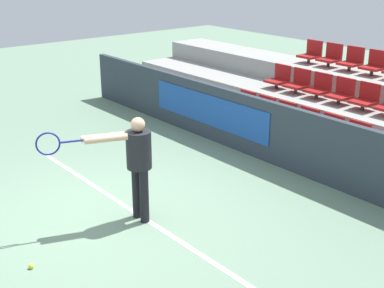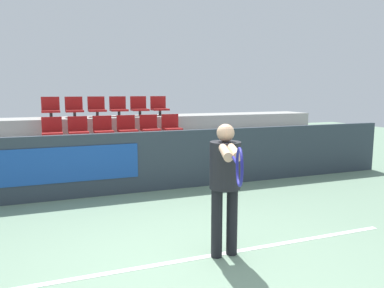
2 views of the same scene
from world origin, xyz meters
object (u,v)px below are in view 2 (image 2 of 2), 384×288
(stadium_chair_7, at_px, (78,129))
(stadium_chair_11, at_px, (171,126))
(stadium_chair_2, at_px, (111,154))
(stadium_chair_15, at_px, (118,107))
(stadium_chair_17, at_px, (159,107))
(stadium_chair_8, at_px, (103,128))
(stadium_chair_6, at_px, (52,130))
(stadium_chair_13, at_px, (74,108))
(stadium_chair_1, at_px, (83,155))
(stadium_chair_14, at_px, (97,108))
(stadium_chair_10, at_px, (150,127))
(stadium_chair_9, at_px, (127,128))
(tennis_player, at_px, (226,176))
(stadium_chair_12, at_px, (51,109))
(stadium_chair_0, at_px, (54,157))
(stadium_chair_4, at_px, (162,151))
(stadium_chair_3, at_px, (137,152))
(stadium_chair_5, at_px, (186,149))
(stadium_chair_16, at_px, (139,107))

(stadium_chair_7, xyz_separation_m, stadium_chair_11, (2.17, 0.00, 0.00))
(stadium_chair_2, relative_size, stadium_chair_15, 1.00)
(stadium_chair_17, bearing_deg, stadium_chair_8, -147.39)
(stadium_chair_6, distance_m, stadium_chair_13, 1.25)
(stadium_chair_17, bearing_deg, stadium_chair_1, -136.18)
(stadium_chair_1, bearing_deg, stadium_chair_14, 75.40)
(stadium_chair_10, bearing_deg, stadium_chair_15, 117.52)
(stadium_chair_9, xyz_separation_m, tennis_player, (0.13, -4.93, -0.10))
(stadium_chair_12, bearing_deg, stadium_chair_13, 0.00)
(stadium_chair_17, bearing_deg, stadium_chair_0, -142.49)
(stadium_chair_4, bearing_deg, stadium_chair_1, 180.00)
(stadium_chair_4, distance_m, stadium_chair_11, 1.25)
(stadium_chair_4, relative_size, tennis_player, 0.33)
(stadium_chair_7, height_order, stadium_chair_15, stadium_chair_15)
(stadium_chair_8, xyz_separation_m, stadium_chair_15, (0.54, 1.04, 0.42))
(stadium_chair_4, xyz_separation_m, stadium_chair_6, (-2.17, 1.04, 0.42))
(stadium_chair_13, bearing_deg, stadium_chair_12, 180.00)
(stadium_chair_17, bearing_deg, stadium_chair_3, -117.52)
(stadium_chair_4, height_order, stadium_chair_12, stadium_chair_12)
(stadium_chair_3, bearing_deg, stadium_chair_8, 117.52)
(stadium_chair_5, height_order, stadium_chair_9, stadium_chair_9)
(stadium_chair_8, distance_m, stadium_chair_14, 1.13)
(stadium_chair_9, height_order, stadium_chair_14, stadium_chair_14)
(stadium_chair_8, distance_m, stadium_chair_16, 1.56)
(stadium_chair_2, xyz_separation_m, stadium_chair_14, (0.00, 2.09, 0.84))
(stadium_chair_13, bearing_deg, stadium_chair_0, -104.60)
(stadium_chair_8, height_order, stadium_chair_10, same)
(stadium_chair_4, bearing_deg, stadium_chair_12, 136.18)
(stadium_chair_10, height_order, stadium_chair_17, stadium_chair_17)
(stadium_chair_1, relative_size, stadium_chair_2, 1.00)
(stadium_chair_2, height_order, stadium_chair_11, stadium_chair_11)
(stadium_chair_9, bearing_deg, stadium_chair_6, 180.00)
(stadium_chair_1, distance_m, stadium_chair_4, 1.63)
(stadium_chair_0, distance_m, stadium_chair_13, 2.31)
(stadium_chair_3, distance_m, stadium_chair_6, 1.98)
(stadium_chair_2, height_order, stadium_chair_10, stadium_chair_10)
(stadium_chair_14, relative_size, tennis_player, 0.33)
(stadium_chair_3, distance_m, stadium_chair_12, 2.78)
(stadium_chair_2, bearing_deg, stadium_chair_5, 0.00)
(stadium_chair_13, bearing_deg, stadium_chair_10, -32.61)
(tennis_player, bearing_deg, stadium_chair_10, 105.91)
(stadium_chair_3, xyz_separation_m, stadium_chair_6, (-1.63, 1.04, 0.42))
(stadium_chair_12, bearing_deg, stadium_chair_7, -62.48)
(stadium_chair_15, bearing_deg, stadium_chair_10, -62.48)
(stadium_chair_8, relative_size, stadium_chair_10, 1.00)
(stadium_chair_7, xyz_separation_m, stadium_chair_8, (0.54, 0.00, 0.00))
(stadium_chair_0, height_order, stadium_chair_9, stadium_chair_9)
(stadium_chair_3, relative_size, stadium_chair_14, 1.00)
(stadium_chair_12, bearing_deg, stadium_chair_10, -25.63)
(stadium_chair_3, xyz_separation_m, stadium_chair_11, (1.09, 1.04, 0.42))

